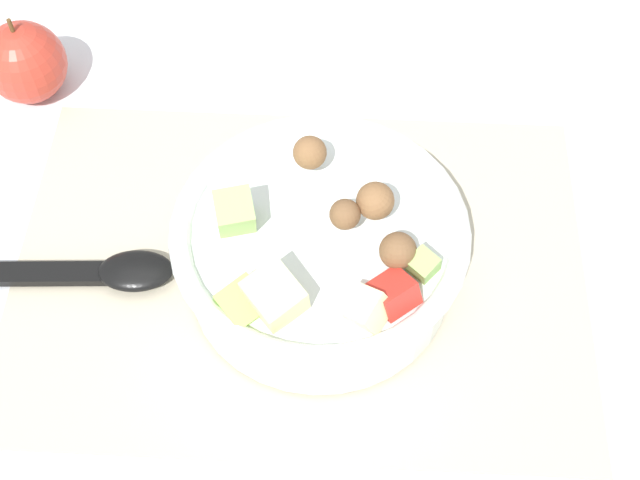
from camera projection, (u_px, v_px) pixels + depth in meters
name	position (u px, v px, depth m)	size (l,w,h in m)	color
ground_plane	(300.00, 270.00, 0.66)	(2.40, 2.40, 0.00)	silver
placemat	(300.00, 268.00, 0.66)	(0.43, 0.31, 0.01)	#BCB299
salad_bowl	(320.00, 248.00, 0.62)	(0.21, 0.21, 0.10)	white
serving_spoon	(74.00, 272.00, 0.65)	(0.22, 0.04, 0.01)	black
whole_apple	(25.00, 62.00, 0.74)	(0.07, 0.07, 0.08)	#BC3828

